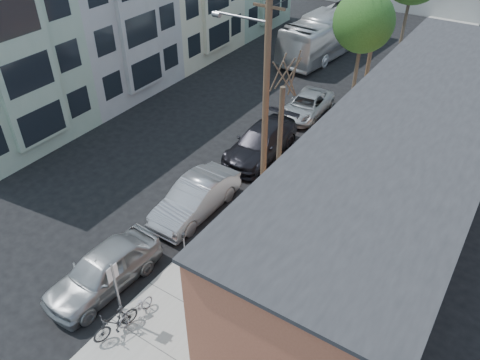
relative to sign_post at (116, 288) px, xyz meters
The scene contains 24 objects.
ground 4.81m from the sign_post, 121.90° to the left, with size 120.00×120.00×0.00m, color black.
sidewalk 15.00m from the sign_post, 82.67° to the left, with size 4.50×58.00×0.15m, color #9C9990.
cafe_building 11.10m from the sign_post, 52.88° to the left, with size 6.60×20.20×6.61m.
apartment_row 22.91m from the sign_post, 128.62° to the left, with size 6.30×32.00×9.00m.
sign_post is the anchor object (origin of this frame).
parking_meter_near 3.75m from the sign_post, 91.57° to the left, with size 0.14×0.14×1.24m.
parking_meter_far 11.50m from the sign_post, 90.50° to the left, with size 0.14×0.14×1.24m.
utility_pole_near 10.16m from the sign_post, 89.76° to the left, with size 3.57×0.28×10.00m.
utility_pole_far 23.58m from the sign_post, 89.75° to the left, with size 1.80×0.28×10.00m.
tree_bare 10.40m from the sign_post, 87.51° to the left, with size 0.24×0.24×5.03m.
tree_leafy_mid 20.25m from the sign_post, 88.71° to the left, with size 3.54×3.54×7.10m.
patio_chair_a 4.41m from the sign_post, 27.87° to the left, with size 0.50×0.50×0.88m, color #13472D, non-canonical shape.
patio_chair_b 4.26m from the sign_post, 26.58° to the left, with size 0.50×0.50×0.88m, color #13472D, non-canonical shape.
patron_grey 4.85m from the sign_post, 38.93° to the left, with size 0.56×0.37×1.53m, color gray.
patron_green 5.19m from the sign_post, 45.94° to the left, with size 0.84×0.66×1.73m, color #28652B.
cyclist 5.18m from the sign_post, 73.15° to the left, with size 1.13×0.65×1.76m, color maroon.
cyclist_bike 5.25m from the sign_post, 73.15° to the left, with size 0.70×2.02×1.06m, color black.
parked_bike_a 1.27m from the sign_post, 68.42° to the right, with size 0.49×1.74×1.04m, color black.
parked_bike_b 1.36m from the sign_post, 46.50° to the left, with size 0.54×1.56×0.82m, color gray.
car_0 2.25m from the sign_post, 153.01° to the left, with size 1.94×4.83×1.65m, color gray.
car_1 6.56m from the sign_post, 103.83° to the left, with size 1.72×4.94×1.63m, color gray.
car_2 12.16m from the sign_post, 97.35° to the left, with size 2.24×5.51×1.60m, color black.
car_3 17.69m from the sign_post, 95.04° to the left, with size 2.12×4.60×1.28m, color #989C9F.
bus 28.60m from the sign_post, 99.60° to the left, with size 2.80×11.96×3.33m, color silver.
Camera 1 is at (11.53, -10.29, 13.97)m, focal length 35.00 mm.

